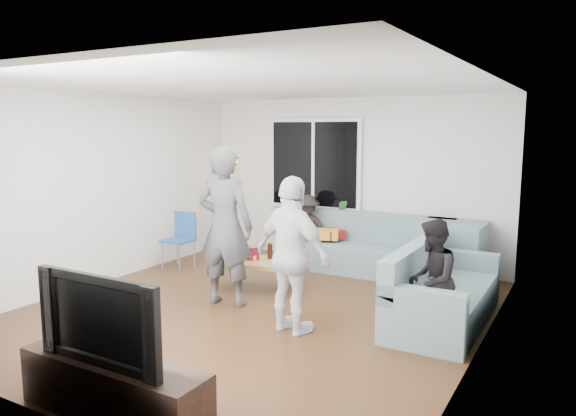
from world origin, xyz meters
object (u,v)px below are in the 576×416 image
Objects in this scene: tv_console at (114,388)px; television at (110,316)px; coffee_table at (258,275)px; side_chair at (178,241)px; floor_lamp at (230,207)px; spectator_right at (432,280)px; sofa_back_section at (371,244)px; spectator_back at (307,229)px; player_right at (292,256)px; player_left at (225,227)px; sofa_right_section at (445,285)px.

tv_console is 1.37× the size of television.
coffee_table is 1.28× the size of side_chair.
side_chair is at bearing 124.90° from television.
floor_lamp is 1.26× the size of spectator_right.
floor_lamp is at bearing 116.77° from tv_console.
television is at bearing 180.00° from tv_console.
sofa_back_section is 2.91m from side_chair.
side_chair is 2.01m from spectator_back.
sofa_back_section is 2.67× the size of side_chair.
floor_lamp is 4.62m from spectator_right.
sofa_back_section is at bearing -153.87° from spectator_right.
spectator_back is (-0.10, 1.60, 0.35)m from coffee_table.
coffee_table is 3.36m from television.
spectator_back reaches higher than coffee_table.
spectator_back is at bearing 100.77° from tv_console.
spectator_right reaches higher than television.
spectator_back is at bearing 178.42° from sofa_back_section.
sofa_back_section is 2.58m from spectator_right.
side_chair is 0.52× the size of player_right.
side_chair is 1.96m from player_left.
player_right is 2.15m from television.
spectator_right is at bearing -55.51° from sofa_back_section.
player_left is 1.17× the size of player_right.
television reaches higher than side_chair.
television is (-1.63, -2.65, 0.16)m from spectator_right.
tv_console is (2.44, -3.49, -0.21)m from side_chair.
floor_lamp is 0.97× the size of tv_console.
player_left is 2.48m from spectator_right.
spectator_back reaches higher than sofa_back_section.
sofa_back_section is 1.09m from spectator_back.
floor_lamp is (-2.61, 0.06, 0.36)m from sofa_back_section.
spectator_back reaches higher than side_chair.
player_left is 1.65× the size of television.
sofa_back_section is 1.15× the size of sofa_right_section.
spectator_right reaches higher than tv_console.
spectator_back is (-2.55, 2.15, -0.07)m from spectator_right.
spectator_right is at bearing 58.35° from tv_console.
television is at bearing 98.34° from player_left.
coffee_table is at bearing -99.39° from spectator_back.
sofa_right_section is at bearing 63.09° from tv_console.
coffee_table is 0.94× the size of television.
spectator_right is (4.07, -0.85, 0.19)m from side_chair.
spectator_back is (1.52, -0.03, -0.23)m from floor_lamp.
side_chair is 0.74× the size of television.
tv_console is at bearing 98.34° from player_left.
sofa_right_section is (1.46, -1.55, 0.00)m from sofa_back_section.
spectator_right reaches higher than sofa_right_section.
spectator_back is (-0.09, 2.28, -0.41)m from player_left.
spectator_right is at bearing 173.32° from player_left.
television is (-0.33, -2.12, -0.05)m from player_right.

